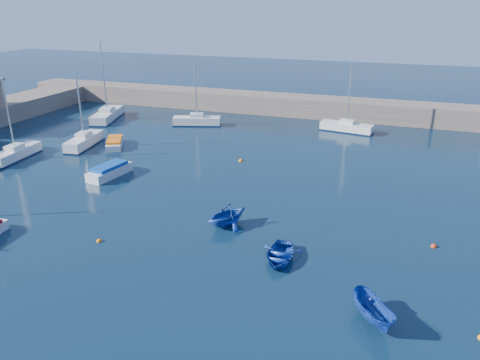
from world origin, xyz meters
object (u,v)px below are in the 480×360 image
(motorboat_2, at_px, (115,143))
(dinghy_right, at_px, (373,312))
(sailboat_2, at_px, (15,153))
(dinghy_left, at_px, (227,214))
(dinghy_center, at_px, (280,255))
(sailboat_5, at_px, (197,121))
(sailboat_4, at_px, (108,115))
(motorboat_1, at_px, (110,171))
(sailboat_6, at_px, (347,127))
(sailboat_3, at_px, (84,141))

(motorboat_2, bearing_deg, dinghy_right, -65.10)
(sailboat_2, relative_size, dinghy_left, 2.40)
(sailboat_2, xyz_separation_m, dinghy_center, (31.00, -10.64, -0.23))
(sailboat_2, height_order, sailboat_5, sailboat_2)
(sailboat_2, height_order, dinghy_right, sailboat_2)
(sailboat_4, distance_m, motorboat_1, 22.77)
(dinghy_right, bearing_deg, sailboat_5, 93.40)
(dinghy_right, bearing_deg, sailboat_4, 106.17)
(sailboat_6, distance_m, dinghy_right, 37.60)
(motorboat_2, bearing_deg, sailboat_4, 98.75)
(motorboat_2, distance_m, dinghy_left, 23.73)
(dinghy_center, xyz_separation_m, dinghy_left, (-4.87, 3.46, 0.54))
(motorboat_1, relative_size, dinghy_right, 1.42)
(sailboat_2, distance_m, dinghy_right, 40.01)
(motorboat_1, bearing_deg, motorboat_2, 129.33)
(motorboat_2, bearing_deg, sailboat_6, 3.55)
(sailboat_3, relative_size, motorboat_1, 1.72)
(sailboat_2, relative_size, motorboat_2, 1.74)
(sailboat_3, xyz_separation_m, dinghy_center, (26.93, -16.64, -0.29))
(sailboat_3, height_order, sailboat_5, sailboat_3)
(motorboat_2, relative_size, dinghy_center, 1.33)
(sailboat_2, relative_size, sailboat_4, 0.79)
(sailboat_3, height_order, motorboat_2, sailboat_3)
(sailboat_3, height_order, sailboat_4, sailboat_4)
(sailboat_6, bearing_deg, sailboat_5, 109.65)
(sailboat_6, height_order, dinghy_right, sailboat_6)
(motorboat_1, distance_m, dinghy_center, 21.10)
(sailboat_5, xyz_separation_m, motorboat_1, (-0.01, -19.97, -0.09))
(sailboat_5, distance_m, motorboat_2, 12.63)
(dinghy_left, bearing_deg, sailboat_3, 178.82)
(sailboat_5, height_order, sailboat_6, sailboat_6)
(sailboat_6, xyz_separation_m, dinghy_left, (-4.98, -29.24, 0.31))
(sailboat_3, bearing_deg, motorboat_1, -50.29)
(sailboat_4, xyz_separation_m, motorboat_1, (12.84, -18.80, -0.13))
(sailboat_3, xyz_separation_m, sailboat_6, (27.05, 16.06, -0.06))
(sailboat_2, xyz_separation_m, sailboat_6, (31.12, 22.07, -0.01))
(sailboat_4, height_order, sailboat_5, sailboat_4)
(dinghy_left, bearing_deg, sailboat_6, 110.00)
(motorboat_1, bearing_deg, sailboat_6, 59.60)
(sailboat_2, distance_m, sailboat_6, 38.15)
(motorboat_1, xyz_separation_m, dinghy_center, (18.86, -9.47, -0.17))
(sailboat_2, xyz_separation_m, sailboat_5, (12.15, 18.81, 0.02))
(motorboat_1, distance_m, dinghy_left, 15.23)
(sailboat_5, height_order, motorboat_1, sailboat_5)
(sailboat_4, relative_size, motorboat_1, 2.14)
(motorboat_1, xyz_separation_m, dinghy_right, (24.93, -13.89, 0.12))
(sailboat_3, distance_m, dinghy_right, 39.15)
(sailboat_6, bearing_deg, dinghy_right, -160.99)
(sailboat_2, xyz_separation_m, sailboat_4, (-0.70, 17.64, 0.06))
(sailboat_2, relative_size, sailboat_5, 1.01)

